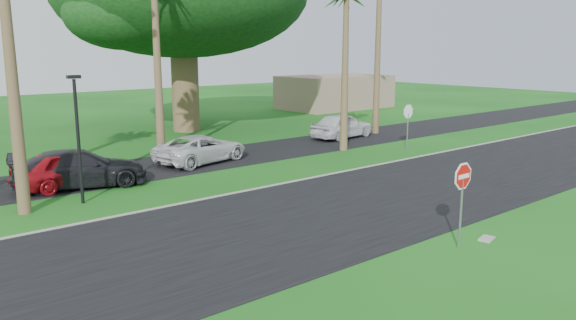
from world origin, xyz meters
The scene contains 13 objects.
ground centered at (0.00, 0.00, 0.00)m, with size 120.00×120.00×0.00m, color #124912.
road centered at (0.00, 2.00, 0.01)m, with size 120.00×8.00×0.02m, color black.
parking_strip centered at (0.00, 12.50, 0.01)m, with size 120.00×5.00×0.02m, color black.
curb centered at (0.00, 6.05, 0.03)m, with size 120.00×0.12×0.06m, color gray.
stop_sign_near centered at (0.50, -3.00, 1.77)m, with size 1.05×0.07×2.62m.
stop_sign_far centered at (12.00, 8.00, 1.77)m, with size 1.05×0.07×2.62m.
streetlight_right centered at (-6.00, 8.50, 2.65)m, with size 0.45×0.25×4.64m.
building_far centered at (24.00, 26.00, 1.50)m, with size 10.00×6.00×3.00m, color gray.
car_red centered at (-5.41, 11.08, 0.80)m, with size 1.88×4.68×1.60m, color #9E0D16.
car_dark centered at (-5.19, 10.93, 0.76)m, with size 2.13×5.24×1.52m, color black.
car_minivan centered at (1.17, 12.05, 0.68)m, with size 2.26×4.91×1.36m, color silver.
car_pickup centered at (11.87, 12.98, 0.77)m, with size 1.83×4.55×1.55m, color silver.
utility_slab centered at (1.76, -3.12, 0.03)m, with size 0.55×0.35×0.06m, color gray.
Camera 1 is at (-12.88, -11.52, 5.61)m, focal length 35.00 mm.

